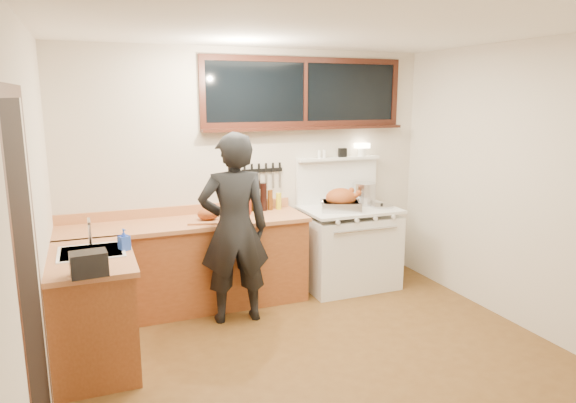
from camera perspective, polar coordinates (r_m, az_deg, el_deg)
name	(u,v)px	position (r m, az deg, el deg)	size (l,w,h in m)	color
ground_plane	(321,360)	(4.40, 3.65, -17.18)	(4.00, 3.50, 0.02)	#543516
room_shell	(323,158)	(3.88, 3.96, 4.83)	(4.10, 3.60, 2.65)	beige
counter_back	(187,265)	(5.27, -11.15, -6.89)	(2.44, 0.64, 1.00)	brown
counter_left	(93,310)	(4.42, -20.83, -11.16)	(0.64, 1.09, 0.90)	brown
sink_unit	(92,259)	(4.36, -20.97, -5.96)	(0.50, 0.45, 0.37)	white
vintage_stove	(348,245)	(5.81, 6.72, -4.88)	(1.02, 0.74, 1.58)	white
back_window	(306,100)	(5.67, 1.96, 11.18)	(2.32, 0.13, 0.77)	black
left_doorway	(31,290)	(3.12, -26.63, -8.80)	(0.02, 1.04, 2.17)	black
knife_strip	(262,171)	(5.56, -2.88, 3.36)	(0.46, 0.03, 0.28)	black
man	(234,229)	(4.80, -6.00, -3.03)	(0.70, 0.49, 1.80)	black
soap_bottle	(124,240)	(4.30, -17.76, -4.05)	(0.10, 0.10, 0.17)	blue
toaster	(89,264)	(3.79, -21.26, -6.46)	(0.25, 0.19, 0.17)	black
cutting_board	(208,217)	(5.08, -8.84, -1.66)	(0.44, 0.37, 0.13)	#C07A4C
roast_turkey	(341,201)	(5.53, 5.91, 0.03)	(0.51, 0.45, 0.24)	silver
stockpot	(364,194)	(5.87, 8.44, 0.87)	(0.33, 0.33, 0.25)	silver
saucepan	(345,198)	(5.96, 6.37, 0.42)	(0.17, 0.28, 0.11)	silver
pot_lid	(382,206)	(5.79, 10.37, -0.48)	(0.33, 0.33, 0.04)	silver
coffee_tin	(246,208)	(5.36, -4.64, -0.67)	(0.11, 0.10, 0.14)	maroon
pitcher	(231,206)	(5.43, -6.39, -0.50)	(0.09, 0.09, 0.15)	white
bottle_cluster	(258,199)	(5.48, -3.31, 0.27)	(0.48, 0.07, 0.30)	black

